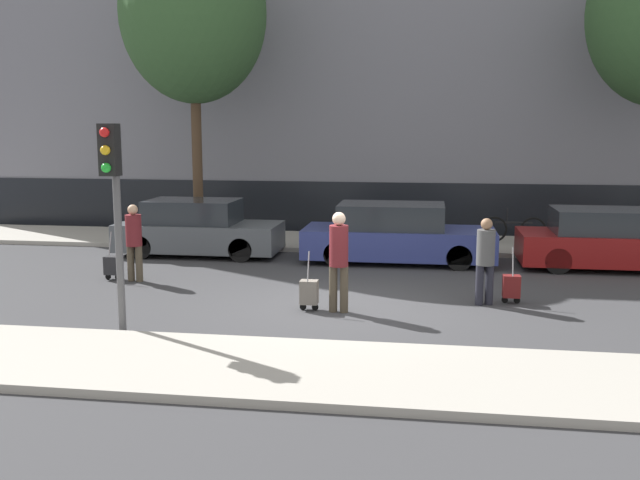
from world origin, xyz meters
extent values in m
plane|color=#38383A|center=(0.00, 0.00, 0.00)|extent=(80.00, 80.00, 0.00)
cube|color=#A39E93|center=(0.00, -3.75, 0.06)|extent=(28.00, 2.50, 0.12)
cube|color=#A39E93|center=(0.00, 7.00, 0.06)|extent=(28.00, 3.00, 0.12)
cube|color=slate|center=(0.00, 10.74, 6.96)|extent=(28.00, 3.08, 13.92)
cube|color=black|center=(0.00, 9.18, 0.80)|extent=(27.44, 0.06, 1.60)
cube|color=#4C5156|center=(-4.31, 4.74, 0.49)|extent=(4.18, 1.72, 0.70)
cube|color=#23282D|center=(-4.48, 4.74, 1.14)|extent=(2.30, 1.52, 0.60)
cylinder|color=black|center=(-3.01, 3.97, 0.30)|extent=(0.60, 0.18, 0.60)
cylinder|color=black|center=(-3.01, 5.51, 0.30)|extent=(0.60, 0.18, 0.60)
cylinder|color=black|center=(-5.61, 3.97, 0.30)|extent=(0.60, 0.18, 0.60)
cylinder|color=black|center=(-5.61, 5.51, 0.30)|extent=(0.60, 0.18, 0.60)
cube|color=navy|center=(0.84, 4.54, 0.49)|extent=(4.65, 1.81, 0.70)
cube|color=#23282D|center=(0.65, 4.54, 1.14)|extent=(2.56, 1.59, 0.60)
cylinder|color=black|center=(2.28, 3.73, 0.30)|extent=(0.60, 0.18, 0.60)
cylinder|color=black|center=(2.28, 5.35, 0.30)|extent=(0.60, 0.18, 0.60)
cylinder|color=black|center=(-0.60, 3.73, 0.30)|extent=(0.60, 0.18, 0.60)
cylinder|color=black|center=(-0.60, 5.35, 0.30)|extent=(0.60, 0.18, 0.60)
cube|color=maroon|center=(5.76, 4.49, 0.49)|extent=(4.12, 1.81, 0.70)
cube|color=#23282D|center=(5.59, 4.49, 1.13)|extent=(2.27, 1.59, 0.57)
cylinder|color=black|center=(4.48, 3.68, 0.30)|extent=(0.60, 0.18, 0.60)
cylinder|color=black|center=(4.48, 5.31, 0.30)|extent=(0.60, 0.18, 0.60)
cylinder|color=#4C4233|center=(-4.79, 1.49, 0.39)|extent=(0.15, 0.15, 0.77)
cylinder|color=#4C4233|center=(-4.60, 1.47, 0.39)|extent=(0.15, 0.15, 0.77)
cylinder|color=maroon|center=(-4.70, 1.48, 1.11)|extent=(0.34, 0.34, 0.67)
sphere|color=tan|center=(-4.70, 1.48, 1.56)|extent=(0.22, 0.22, 0.22)
cube|color=#262628|center=(-5.24, 1.54, 0.32)|extent=(0.32, 0.24, 0.40)
cylinder|color=black|center=(-5.35, 1.54, 0.06)|extent=(0.12, 0.03, 0.12)
cylinder|color=black|center=(-5.13, 1.54, 0.06)|extent=(0.12, 0.03, 0.12)
cylinder|color=gray|center=(-5.24, 1.47, 0.80)|extent=(0.02, 0.19, 0.53)
cylinder|color=#4C4233|center=(-0.11, -0.41, 0.42)|extent=(0.15, 0.15, 0.85)
cylinder|color=#4C4233|center=(0.08, -0.42, 0.42)|extent=(0.15, 0.15, 0.85)
cylinder|color=maroon|center=(-0.02, -0.42, 1.21)|extent=(0.34, 0.34, 0.74)
sphere|color=beige|center=(-0.02, -0.42, 1.70)|extent=(0.24, 0.24, 0.24)
cube|color=slate|center=(-0.56, -0.37, 0.34)|extent=(0.32, 0.24, 0.43)
cylinder|color=black|center=(-0.68, -0.37, 0.06)|extent=(0.12, 0.03, 0.12)
cylinder|color=black|center=(-0.45, -0.37, 0.06)|extent=(0.12, 0.03, 0.12)
cylinder|color=gray|center=(-0.56, -0.44, 0.83)|extent=(0.02, 0.19, 0.53)
cylinder|color=#23232D|center=(2.71, 0.57, 0.38)|extent=(0.15, 0.15, 0.76)
cylinder|color=#23232D|center=(2.53, 0.50, 0.38)|extent=(0.15, 0.15, 0.76)
cylinder|color=#4C4C4C|center=(2.62, 0.53, 1.09)|extent=(0.34, 0.34, 0.66)
sphere|color=#936B4C|center=(2.62, 0.53, 1.53)|extent=(0.22, 0.22, 0.22)
cube|color=maroon|center=(3.14, 0.72, 0.33)|extent=(0.32, 0.24, 0.42)
cylinder|color=black|center=(3.02, 0.72, 0.06)|extent=(0.12, 0.03, 0.12)
cylinder|color=black|center=(3.25, 0.72, 0.06)|extent=(0.12, 0.03, 0.12)
cylinder|color=gray|center=(3.14, 0.65, 0.81)|extent=(0.02, 0.19, 0.53)
cylinder|color=#515154|center=(-3.32, -2.25, 1.68)|extent=(0.12, 0.12, 3.36)
cube|color=black|center=(-3.32, -2.43, 2.96)|extent=(0.28, 0.24, 0.80)
sphere|color=red|center=(-3.32, -2.58, 3.23)|extent=(0.15, 0.15, 0.15)
sphere|color=gold|center=(-3.32, -2.58, 2.96)|extent=(0.15, 0.15, 0.15)
sphere|color=green|center=(-3.32, -2.58, 2.70)|extent=(0.15, 0.15, 0.15)
torus|color=black|center=(4.41, 7.29, 0.48)|extent=(0.72, 0.06, 0.72)
torus|color=black|center=(3.36, 7.29, 0.48)|extent=(0.72, 0.06, 0.72)
cylinder|color=black|center=(3.89, 7.29, 0.68)|extent=(1.00, 0.05, 0.05)
cylinder|color=black|center=(3.70, 7.29, 0.88)|extent=(0.04, 0.04, 0.40)
cylinder|color=#4C3826|center=(-4.88, 6.39, 2.32)|extent=(0.28, 0.28, 4.41)
ellipsoid|color=#33562D|center=(-4.88, 6.39, 6.35)|extent=(3.97, 3.97, 4.85)
camera|label=1|loc=(1.56, -12.83, 3.33)|focal=40.00mm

